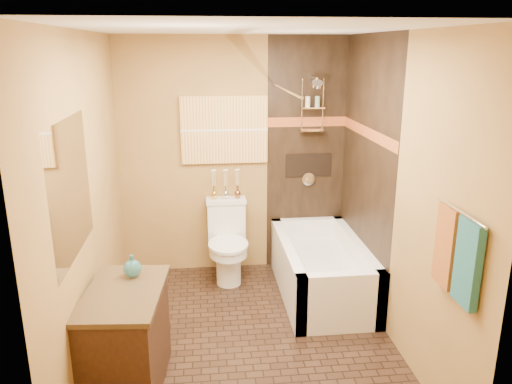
{
  "coord_description": "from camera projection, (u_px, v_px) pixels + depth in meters",
  "views": [
    {
      "loc": [
        -0.35,
        -3.67,
        2.38
      ],
      "look_at": [
        0.11,
        0.4,
        1.18
      ],
      "focal_mm": 35.0,
      "sensor_mm": 36.0,
      "label": 1
    }
  ],
  "objects": [
    {
      "name": "sunset_painting",
      "position": [
        224.0,
        130.0,
        5.16
      ],
      "size": [
        0.9,
        0.04,
        0.7
      ],
      "primitive_type": "cube",
      "color": "gold",
      "rests_on": "wall_back"
    },
    {
      "name": "vanity_mirror",
      "position": [
        71.0,
        189.0,
        3.2
      ],
      "size": [
        0.01,
        1.0,
        0.9
      ],
      "primitive_type": "cube",
      "color": "white",
      "rests_on": "wall_left"
    },
    {
      "name": "toilet",
      "position": [
        228.0,
        241.0,
        5.22
      ],
      "size": [
        0.42,
        0.62,
        0.83
      ],
      "rotation": [
        0.0,
        0.0,
        -0.0
      ],
      "color": "white",
      "rests_on": "floor"
    },
    {
      "name": "towel_teal",
      "position": [
        468.0,
        263.0,
        2.87
      ],
      "size": [
        0.05,
        0.22,
        0.52
      ],
      "primitive_type": "cube",
      "color": "#1B4F5A",
      "rests_on": "towel_bar"
    },
    {
      "name": "wall_right",
      "position": [
        397.0,
        194.0,
        3.98
      ],
      "size": [
        0.02,
        3.0,
        2.5
      ],
      "primitive_type": "cube",
      "color": "#AE8243",
      "rests_on": "floor"
    },
    {
      "name": "towel_bar",
      "position": [
        460.0,
        212.0,
        2.92
      ],
      "size": [
        0.02,
        0.55,
        0.02
      ],
      "primitive_type": "cylinder",
      "rotation": [
        1.57,
        0.0,
        0.0
      ],
      "color": "silver",
      "rests_on": "wall_right"
    },
    {
      "name": "mosaic_band_back",
      "position": [
        308.0,
        122.0,
        5.24
      ],
      "size": [
        0.85,
        0.01,
        0.1
      ],
      "primitive_type": "cube",
      "color": "maroon",
      "rests_on": "alcove_tile_back"
    },
    {
      "name": "bud_vases",
      "position": [
        226.0,
        183.0,
        5.24
      ],
      "size": [
        0.31,
        0.07,
        0.31
      ],
      "color": "gold",
      "rests_on": "toilet"
    },
    {
      "name": "wall_left",
      "position": [
        88.0,
        204.0,
        3.72
      ],
      "size": [
        0.02,
        3.0,
        2.5
      ],
      "primitive_type": "cube",
      "color": "#AE8243",
      "rests_on": "floor"
    },
    {
      "name": "mosaic_band_right",
      "position": [
        367.0,
        132.0,
        4.59
      ],
      "size": [
        0.01,
        1.5,
        0.1
      ],
      "primitive_type": "cube",
      "color": "maroon",
      "rests_on": "alcove_tile_right"
    },
    {
      "name": "alcove_tile_right",
      "position": [
        366.0,
        171.0,
        4.7
      ],
      "size": [
        0.01,
        1.5,
        2.5
      ],
      "primitive_type": "cube",
      "color": "black",
      "rests_on": "wall_right"
    },
    {
      "name": "alcove_tile_back",
      "position": [
        306.0,
        156.0,
        5.36
      ],
      "size": [
        0.85,
        0.01,
        2.5
      ],
      "primitive_type": "cube",
      "color": "black",
      "rests_on": "wall_back"
    },
    {
      "name": "floor",
      "position": [
        249.0,
        340.0,
        4.2
      ],
      "size": [
        3.0,
        3.0,
        0.0
      ],
      "primitive_type": "plane",
      "color": "black",
      "rests_on": "ground"
    },
    {
      "name": "teal_bottle",
      "position": [
        132.0,
        266.0,
        3.64
      ],
      "size": [
        0.14,
        0.14,
        0.21
      ],
      "primitive_type": null,
      "rotation": [
        0.0,
        0.0,
        -0.1
      ],
      "color": "#267073",
      "rests_on": "vanity"
    },
    {
      "name": "shower_fixtures",
      "position": [
        312.0,
        119.0,
        5.14
      ],
      "size": [
        0.24,
        0.33,
        1.16
      ],
      "color": "silver",
      "rests_on": "floor"
    },
    {
      "name": "towel_rust",
      "position": [
        446.0,
        246.0,
        3.12
      ],
      "size": [
        0.05,
        0.22,
        0.52
      ],
      "primitive_type": "cube",
      "color": "#92541A",
      "rests_on": "towel_bar"
    },
    {
      "name": "ceiling",
      "position": [
        247.0,
        29.0,
        3.5
      ],
      "size": [
        3.0,
        3.0,
        0.0
      ],
      "primitive_type": "plane",
      "color": "silver",
      "rests_on": "wall_back"
    },
    {
      "name": "wall_front",
      "position": [
        278.0,
        289.0,
        2.42
      ],
      "size": [
        2.4,
        0.02,
        2.5
      ],
      "primitive_type": "cube",
      "color": "#AE8243",
      "rests_on": "floor"
    },
    {
      "name": "alcove_niche",
      "position": [
        308.0,
        165.0,
        5.38
      ],
      "size": [
        0.5,
        0.01,
        0.25
      ],
      "primitive_type": "cube",
      "color": "black",
      "rests_on": "alcove_tile_back"
    },
    {
      "name": "vanity",
      "position": [
        126.0,
        339.0,
        3.55
      ],
      "size": [
        0.6,
        0.9,
        0.76
      ],
      "rotation": [
        0.0,
        0.0,
        -0.09
      ],
      "color": "black",
      "rests_on": "floor"
    },
    {
      "name": "bathtub",
      "position": [
        321.0,
        273.0,
        4.94
      ],
      "size": [
        0.8,
        1.5,
        0.55
      ],
      "color": "white",
      "rests_on": "floor"
    },
    {
      "name": "curtain_rod",
      "position": [
        284.0,
        89.0,
        4.4
      ],
      "size": [
        0.03,
        1.55,
        0.03
      ],
      "primitive_type": "cylinder",
      "rotation": [
        1.57,
        0.0,
        0.0
      ],
      "color": "silver",
      "rests_on": "wall_back"
    },
    {
      "name": "wall_back",
      "position": [
        234.0,
        158.0,
        5.28
      ],
      "size": [
        2.4,
        0.02,
        2.5
      ],
      "primitive_type": "cube",
      "color": "#AE8243",
      "rests_on": "floor"
    }
  ]
}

